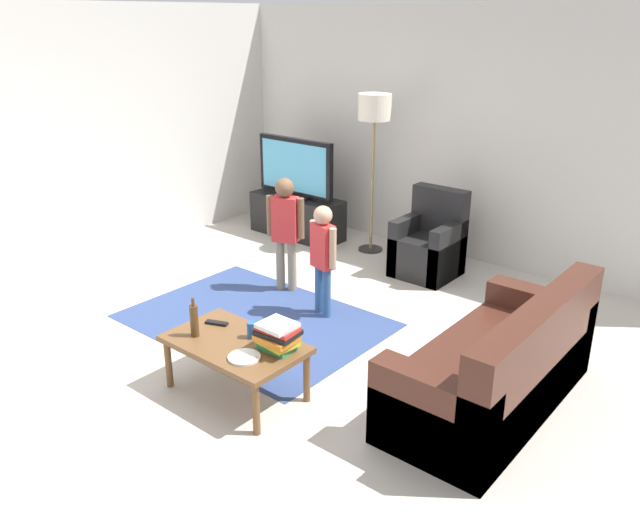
# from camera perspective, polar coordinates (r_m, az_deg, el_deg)

# --- Properties ---
(ground) EXTENTS (7.80, 7.80, 0.00)m
(ground) POSITION_cam_1_polar(r_m,az_deg,el_deg) (5.28, -4.21, -8.40)
(ground) COLOR beige
(wall_back) EXTENTS (6.00, 0.12, 2.70)m
(wall_back) POSITION_cam_1_polar(r_m,az_deg,el_deg) (7.18, 12.54, 10.51)
(wall_back) COLOR silver
(wall_back) RESTS_ON ground
(wall_left) EXTENTS (0.12, 6.00, 2.70)m
(wall_left) POSITION_cam_1_polar(r_m,az_deg,el_deg) (7.15, -22.42, 9.41)
(wall_left) COLOR silver
(wall_left) RESTS_ON ground
(area_rug) EXTENTS (2.20, 1.60, 0.01)m
(area_rug) POSITION_cam_1_polar(r_m,az_deg,el_deg) (5.77, -5.81, -5.72)
(area_rug) COLOR #33477A
(area_rug) RESTS_ON ground
(tv_stand) EXTENTS (1.20, 0.44, 0.50)m
(tv_stand) POSITION_cam_1_polar(r_m,az_deg,el_deg) (7.86, -2.05, 3.54)
(tv_stand) COLOR black
(tv_stand) RESTS_ON ground
(tv) EXTENTS (1.10, 0.28, 0.71)m
(tv) POSITION_cam_1_polar(r_m,az_deg,el_deg) (7.69, -2.22, 7.81)
(tv) COLOR black
(tv) RESTS_ON tv_stand
(couch) EXTENTS (0.80, 1.80, 0.86)m
(couch) POSITION_cam_1_polar(r_m,az_deg,el_deg) (4.59, 15.96, -9.91)
(couch) COLOR #472319
(couch) RESTS_ON ground
(armchair) EXTENTS (0.60, 0.60, 0.90)m
(armchair) POSITION_cam_1_polar(r_m,az_deg,el_deg) (6.76, 9.80, 0.82)
(armchair) COLOR black
(armchair) RESTS_ON ground
(floor_lamp) EXTENTS (0.36, 0.36, 1.78)m
(floor_lamp) POSITION_cam_1_polar(r_m,az_deg,el_deg) (7.08, 4.88, 12.37)
(floor_lamp) COLOR #262626
(floor_lamp) RESTS_ON ground
(child_near_tv) EXTENTS (0.36, 0.22, 1.13)m
(child_near_tv) POSITION_cam_1_polar(r_m,az_deg,el_deg) (6.15, -3.11, 2.86)
(child_near_tv) COLOR gray
(child_near_tv) RESTS_ON ground
(child_center) EXTENTS (0.34, 0.17, 1.03)m
(child_center) POSITION_cam_1_polar(r_m,az_deg,el_deg) (5.62, 0.26, 0.47)
(child_center) COLOR #33598C
(child_center) RESTS_ON ground
(coffee_table) EXTENTS (1.00, 0.60, 0.42)m
(coffee_table) POSITION_cam_1_polar(r_m,az_deg,el_deg) (4.58, -7.60, -8.12)
(coffee_table) COLOR brown
(coffee_table) RESTS_ON ground
(book_stack) EXTENTS (0.31, 0.24, 0.21)m
(book_stack) POSITION_cam_1_polar(r_m,az_deg,el_deg) (4.36, -3.84, -7.15)
(book_stack) COLOR #388C4C
(book_stack) RESTS_ON coffee_table
(bottle) EXTENTS (0.06, 0.06, 0.30)m
(bottle) POSITION_cam_1_polar(r_m,az_deg,el_deg) (4.62, -11.17, -5.65)
(bottle) COLOR #4C3319
(bottle) RESTS_ON coffee_table
(tv_remote) EXTENTS (0.18, 0.11, 0.02)m
(tv_remote) POSITION_cam_1_polar(r_m,az_deg,el_deg) (4.81, -9.21, -5.93)
(tv_remote) COLOR black
(tv_remote) RESTS_ON coffee_table
(soda_can) EXTENTS (0.07, 0.07, 0.12)m
(soda_can) POSITION_cam_1_polar(r_m,az_deg,el_deg) (4.57, -6.12, -6.59)
(soda_can) COLOR #2659B2
(soda_can) RESTS_ON coffee_table
(plate) EXTENTS (0.22, 0.22, 0.02)m
(plate) POSITION_cam_1_polar(r_m,az_deg,el_deg) (4.34, -6.79, -8.97)
(plate) COLOR white
(plate) RESTS_ON coffee_table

